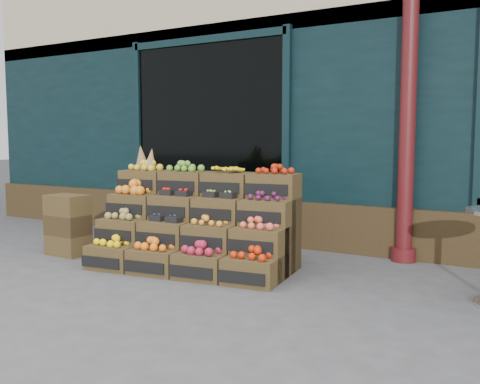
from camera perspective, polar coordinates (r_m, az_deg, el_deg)
The scene contains 5 objects.
ground at distance 5.11m, azimuth -2.07°, elevation -10.33°, with size 60.00×60.00×0.00m, color #48484B.
shop_facade at distance 9.67m, azimuth 14.68°, elevation 11.36°, with size 12.00×6.24×4.80m.
crate_display at distance 5.90m, azimuth -4.66°, elevation -4.03°, with size 2.25×1.30×1.34m.
spare_crates at distance 6.84m, azimuth -17.88°, elevation -3.35°, with size 0.50×0.36×0.73m.
shopkeeper at distance 8.17m, azimuth -2.13°, elevation 3.17°, with size 0.77×0.50×2.10m, color #19581E.
Camera 1 is at (2.63, -4.14, 1.41)m, focal length 40.00 mm.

